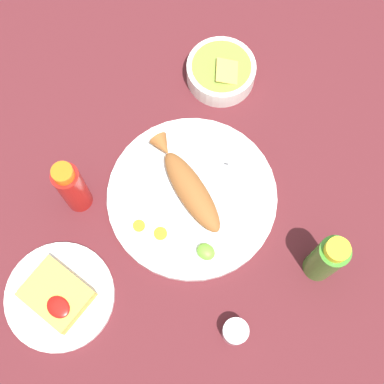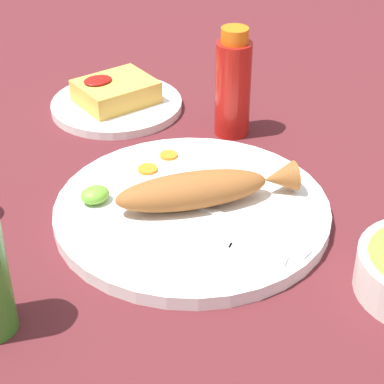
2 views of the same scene
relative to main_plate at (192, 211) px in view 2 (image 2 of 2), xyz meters
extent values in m
plane|color=#561E23|center=(0.00, 0.00, -0.01)|extent=(4.00, 4.00, 0.00)
cylinder|color=white|center=(0.00, 0.00, 0.00)|extent=(0.36, 0.36, 0.02)
ellipsoid|color=#935628|center=(0.00, 0.00, 0.03)|extent=(0.20, 0.12, 0.04)
cone|color=#935628|center=(-0.11, 0.04, 0.03)|extent=(0.05, 0.05, 0.04)
cube|color=silver|center=(-0.01, 0.04, 0.01)|extent=(0.04, 0.11, 0.00)
cube|color=silver|center=(-0.04, 0.13, 0.01)|extent=(0.04, 0.07, 0.00)
cube|color=silver|center=(0.05, 0.05, 0.01)|extent=(0.07, 0.10, 0.00)
cube|color=silver|center=(0.00, 0.13, 0.01)|extent=(0.05, 0.07, 0.00)
cylinder|color=orange|center=(-0.04, -0.12, 0.01)|extent=(0.03, 0.03, 0.00)
cylinder|color=orange|center=(0.00, -0.10, 0.01)|extent=(0.03, 0.03, 0.00)
ellipsoid|color=#6BB233|center=(0.10, -0.08, 0.02)|extent=(0.04, 0.03, 0.02)
cylinder|color=#B21914|center=(-0.18, -0.15, 0.07)|extent=(0.05, 0.05, 0.15)
cylinder|color=orange|center=(-0.18, -0.15, 0.15)|extent=(0.04, 0.04, 0.02)
cylinder|color=white|center=(-0.08, -0.32, 0.00)|extent=(0.22, 0.22, 0.01)
cube|color=gold|center=(-0.08, -0.32, 0.02)|extent=(0.12, 0.10, 0.04)
ellipsoid|color=#AD140F|center=(-0.06, -0.34, 0.04)|extent=(0.05, 0.04, 0.01)
camera|label=1|loc=(0.21, -0.28, 1.06)|focal=50.00mm
camera|label=2|loc=(0.43, 0.59, 0.52)|focal=65.00mm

